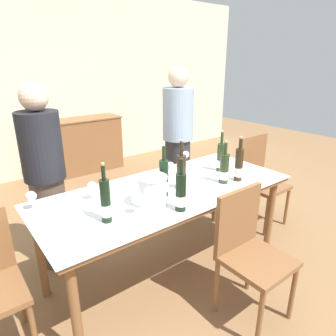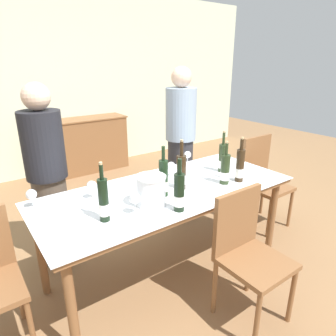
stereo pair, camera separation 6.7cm
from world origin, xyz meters
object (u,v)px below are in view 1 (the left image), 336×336
at_px(wine_bottle_1, 181,193).
at_px(wine_bottle_3, 221,158).
at_px(dining_table, 168,197).
at_px(wine_glass_3, 170,167).
at_px(ice_bucket, 152,190).
at_px(chair_right_end, 258,175).
at_px(chair_near_front, 248,246).
at_px(wine_glass_2, 137,200).
at_px(wine_bottle_0, 181,173).
at_px(wine_bottle_4, 224,169).
at_px(wine_bottle_2, 106,202).
at_px(wine_glass_1, 31,197).
at_px(wine_glass_4, 92,187).
at_px(wine_bottle_5, 239,165).
at_px(wine_glass_0, 186,155).
at_px(sideboard_cabinet, 78,146).
at_px(wine_bottle_6, 164,179).
at_px(person_guest_left, 178,145).
at_px(person_host, 46,181).

xyz_separation_m(wine_bottle_1, wine_bottle_3, (0.78, 0.37, -0.00)).
bearing_deg(dining_table, wine_glass_3, 48.54).
xyz_separation_m(ice_bucket, chair_right_end, (1.58, 0.24, -0.34)).
xyz_separation_m(ice_bucket, wine_bottle_1, (0.11, -0.18, 0.01)).
xyz_separation_m(wine_glass_3, chair_near_front, (-0.01, -0.89, -0.33)).
distance_m(wine_bottle_3, wine_glass_2, 1.07).
distance_m(wine_bottle_0, wine_bottle_4, 0.38).
bearing_deg(chair_near_front, wine_bottle_2, 147.03).
bearing_deg(wine_glass_1, wine_glass_3, -4.38).
bearing_deg(wine_glass_4, dining_table, -19.58).
height_order(wine_bottle_5, wine_glass_1, wine_bottle_5).
bearing_deg(wine_glass_0, wine_bottle_5, -80.30).
distance_m(wine_bottle_5, chair_near_front, 0.72).
height_order(sideboard_cabinet, wine_bottle_4, wine_bottle_4).
bearing_deg(wine_glass_2, wine_bottle_6, 21.39).
height_order(wine_bottle_3, person_guest_left, person_guest_left).
xyz_separation_m(wine_bottle_6, chair_right_end, (1.42, 0.16, -0.36)).
distance_m(sideboard_cabinet, chair_right_end, 2.91).
bearing_deg(chair_right_end, person_guest_left, 132.81).
xyz_separation_m(wine_bottle_6, wine_glass_0, (0.58, 0.42, -0.03)).
height_order(wine_bottle_0, wine_glass_3, wine_bottle_0).
bearing_deg(wine_glass_0, chair_near_front, -106.83).
height_order(sideboard_cabinet, wine_glass_3, wine_glass_3).
bearing_deg(wine_bottle_3, person_host, 153.38).
xyz_separation_m(chair_right_end, person_host, (-2.05, 0.63, 0.25)).
height_order(wine_glass_3, chair_near_front, chair_near_front).
relative_size(wine_bottle_1, wine_glass_3, 2.79).
relative_size(wine_glass_4, chair_near_front, 0.15).
relative_size(wine_bottle_6, wine_glass_1, 2.85).
distance_m(chair_near_front, person_guest_left, 1.55).
bearing_deg(wine_glass_0, wine_glass_2, -148.64).
relative_size(dining_table, wine_bottle_0, 5.15).
height_order(wine_glass_0, person_guest_left, person_guest_left).
bearing_deg(wine_glass_1, wine_bottle_2, -54.35).
bearing_deg(person_host, wine_glass_2, -71.01).
relative_size(wine_bottle_0, wine_bottle_2, 1.02).
relative_size(dining_table, wine_bottle_3, 5.41).
relative_size(wine_bottle_6, person_host, 0.24).
relative_size(wine_bottle_0, wine_bottle_3, 1.05).
bearing_deg(chair_right_end, chair_near_front, -146.39).
bearing_deg(wine_bottle_2, wine_glass_2, -10.16).
height_order(wine_bottle_3, wine_glass_2, wine_bottle_3).
xyz_separation_m(wine_bottle_2, chair_right_end, (1.94, 0.25, -0.36)).
height_order(wine_bottle_1, wine_bottle_6, wine_bottle_6).
bearing_deg(wine_bottle_0, wine_glass_2, -163.51).
distance_m(wine_bottle_0, chair_right_end, 1.29).
bearing_deg(wine_glass_1, wine_glass_4, -15.04).
relative_size(wine_bottle_0, wine_glass_1, 2.96).
bearing_deg(chair_right_end, wine_bottle_0, -173.69).
relative_size(wine_bottle_3, wine_glass_2, 2.55).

